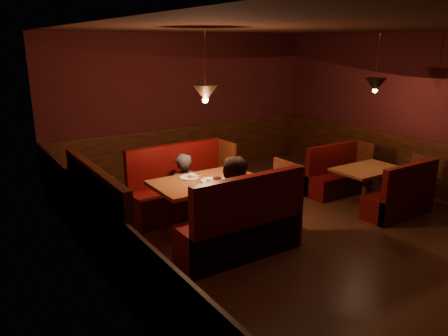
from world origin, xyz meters
TOP-DOWN VIEW (x-y plane):
  - room at (-0.28, 0.04)m, footprint 6.02×7.02m
  - main_table at (-1.29, 0.52)m, footprint 1.53×0.93m
  - main_bench_far at (-1.27, 1.38)m, footprint 1.68×0.60m
  - main_bench_near at (-1.27, -0.35)m, footprint 1.68×0.60m
  - second_table at (1.62, 0.05)m, footprint 1.15×0.73m
  - second_bench_far at (1.65, 0.74)m, footprint 1.27×0.48m
  - second_bench_near at (1.65, -0.63)m, footprint 1.27×0.48m
  - diner_a at (-1.35, 1.16)m, footprint 0.53×0.36m
  - diner_b at (-1.23, -0.16)m, footprint 0.98×0.89m

SIDE VIEW (x-z plane):
  - second_bench_far at x=1.65m, z-range -0.16..0.74m
  - second_bench_near at x=1.65m, z-range -0.16..0.74m
  - main_bench_far at x=-1.27m, z-range -0.21..0.94m
  - main_bench_near at x=-1.27m, z-range -0.21..0.94m
  - second_table at x=1.62m, z-range 0.16..0.80m
  - main_table at x=-1.29m, z-range 0.10..1.16m
  - diner_a at x=-1.35m, z-range 0.00..1.43m
  - diner_b at x=-1.23m, z-range 0.00..1.65m
  - room at x=-0.28m, z-range -0.41..2.51m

